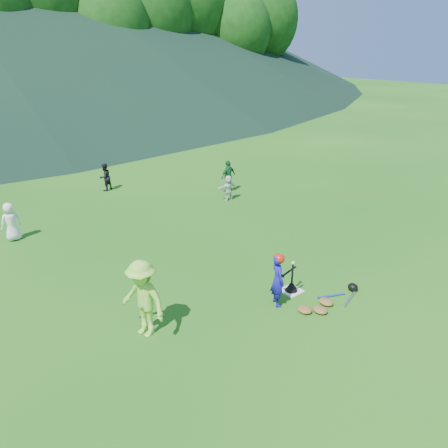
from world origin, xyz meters
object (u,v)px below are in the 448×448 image
Objects in this scene: fielder_a at (11,222)px; fielder_c at (228,176)px; batter_child at (278,280)px; fielder_d at (228,188)px; fielder_b at (105,177)px; batting_tee at (292,286)px; equipment_pile at (327,302)px; home_plate at (291,291)px; adult_coach at (143,299)px.

fielder_c is (7.85, -0.44, 0.04)m from fielder_a.
batter_child reaches higher than fielder_d.
fielder_c is at bearing -8.41° from batter_child.
fielder_b is 9.88m from batting_tee.
equipment_pile is (-2.81, -6.82, -0.40)m from fielder_d.
home_plate is 0.25× the size of equipment_pile.
adult_coach is at bearing 96.00° from batter_child.
batter_child is at bearing -165.68° from batting_tee.
fielder_c is 1.82× the size of batting_tee.
adult_coach is 1.40× the size of fielder_a.
fielder_a is 4.99m from fielder_b.
batter_child reaches higher than equipment_pile.
fielder_c is at bearing 61.55° from batting_tee.
adult_coach is at bearing 33.26° from fielder_c.
home_plate is 0.37× the size of batter_child.
home_plate is 0.91m from equipment_pile.
fielder_b is (-0.03, 9.87, 0.53)m from home_plate.
batter_child is 0.67× the size of equipment_pile.
batter_child is 1.78× the size of batting_tee.
fielder_b is at bearing 143.85° from adult_coach.
batter_child is 0.98× the size of fielder_c.
equipment_pile is at bearing 50.64° from adult_coach.
fielder_a is at bearing 118.64° from equipment_pile.
fielder_c is 1.03m from fielder_d.
fielder_b is (0.63, 10.04, -0.07)m from batter_child.
fielder_c is at bearing 119.48° from fielder_b.
fielder_b is 4.97m from fielder_d.
home_plate is 9.89m from fielder_b.
home_plate is at bearing 0.00° from batting_tee.
adult_coach is 8.30m from fielder_d.
fielder_d is (3.65, 6.10, -0.14)m from batter_child.
fielder_a reaches higher than equipment_pile.
batter_child is at bearing -165.68° from home_plate.
home_plate is at bearing 117.48° from fielder_a.
batting_tee is at bearing 0.00° from home_plate.
fielder_b is at bearing 90.16° from batting_tee.
equipment_pile is at bearing -106.94° from batter_child.
batting_tee is at bearing 70.40° from fielder_b.
home_plate is 0.36× the size of fielder_c.
batter_child is 7.11m from fielder_d.
batter_child is 1.06× the size of fielder_a.
home_plate is at bearing 54.65° from fielder_c.
batter_child is 8.11m from fielder_c.
batter_child is 2.95m from adult_coach.
fielder_a is at bearing 49.44° from batter_child.
batter_child is 1.23m from equipment_pile.
fielder_a is (-0.75, 6.44, -0.23)m from adult_coach.
fielder_b reaches higher than equipment_pile.
fielder_b reaches higher than home_plate.
fielder_a reaches higher than fielder_b.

